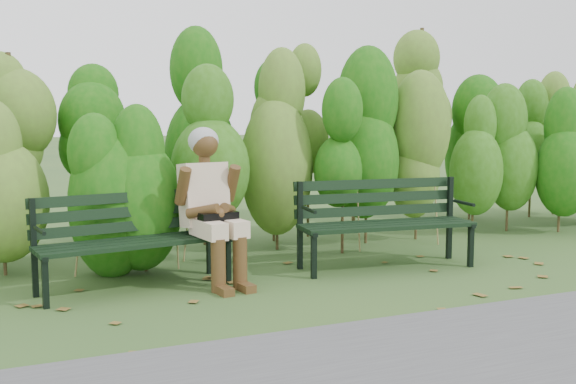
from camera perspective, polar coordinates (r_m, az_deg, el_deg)
name	(u,v)px	position (r m, az deg, el deg)	size (l,w,h in m)	color
ground	(305,289)	(5.46, 1.46, -8.24)	(80.00, 80.00, 0.00)	#345527
hedge_band	(230,128)	(7.01, -4.90, 5.43)	(11.04, 1.67, 2.42)	#47381E
leaf_litter	(270,299)	(5.16, -1.57, -9.07)	(5.98, 2.22, 0.01)	brown
bench_left	(131,232)	(5.57, -13.12, -3.35)	(1.59, 0.71, 0.77)	black
bench_right	(382,216)	(6.25, 8.00, -2.00)	(1.64, 0.69, 0.80)	black
seated_woman	(211,198)	(5.61, -6.56, -0.52)	(0.57, 0.83, 1.29)	beige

